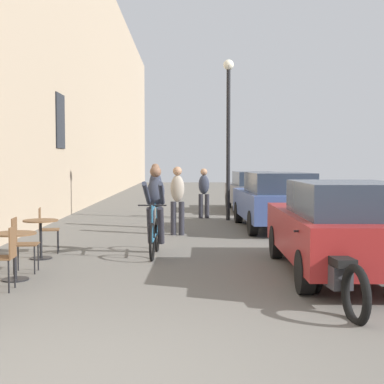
% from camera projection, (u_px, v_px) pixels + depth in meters
% --- Properties ---
extents(ground_plane, '(88.00, 88.00, 0.00)m').
position_uv_depth(ground_plane, '(95.00, 383.00, 4.36)').
color(ground_plane, '#5B5954').
extents(building_facade_left, '(0.54, 68.00, 10.98)m').
position_uv_depth(building_facade_left, '(60.00, 51.00, 17.99)').
color(building_facade_left, tan).
rests_on(building_facade_left, ground_plane).
extents(cafe_table_mid, '(0.64, 0.64, 0.72)m').
position_uv_depth(cafe_table_mid, '(15.00, 246.00, 8.14)').
color(cafe_table_mid, black).
rests_on(cafe_table_mid, ground_plane).
extents(cafe_chair_mid_toward_street, '(0.41, 0.41, 0.89)m').
position_uv_depth(cafe_chair_mid_toward_street, '(21.00, 241.00, 8.69)').
color(cafe_chair_mid_toward_street, black).
rests_on(cafe_chair_mid_toward_street, ground_plane).
extents(cafe_chair_mid_toward_wall, '(0.40, 0.40, 0.89)m').
position_uv_depth(cafe_chair_mid_toward_wall, '(5.00, 254.00, 7.48)').
color(cafe_chair_mid_toward_wall, black).
rests_on(cafe_chair_mid_toward_wall, ground_plane).
extents(cafe_table_far, '(0.64, 0.64, 0.72)m').
position_uv_depth(cafe_table_far, '(41.00, 231.00, 9.96)').
color(cafe_table_far, black).
rests_on(cafe_table_far, ground_plane).
extents(cafe_chair_far_toward_street, '(0.44, 0.44, 0.89)m').
position_uv_depth(cafe_chair_far_toward_street, '(45.00, 227.00, 10.58)').
color(cafe_chair_far_toward_street, black).
rests_on(cafe_chair_far_toward_street, ground_plane).
extents(cyclist_on_bicycle, '(0.52, 1.76, 1.74)m').
position_uv_depth(cyclist_on_bicycle, '(155.00, 213.00, 10.41)').
color(cyclist_on_bicycle, black).
rests_on(cyclist_on_bicycle, ground_plane).
extents(pedestrian_near, '(0.37, 0.28, 1.68)m').
position_uv_depth(pedestrian_near, '(177.00, 197.00, 13.18)').
color(pedestrian_near, '#26262D').
rests_on(pedestrian_near, ground_plane).
extents(pedestrian_mid, '(0.35, 0.26, 1.75)m').
position_uv_depth(pedestrian_mid, '(156.00, 192.00, 14.66)').
color(pedestrian_mid, '#26262D').
rests_on(pedestrian_mid, ground_plane).
extents(pedestrian_far, '(0.36, 0.27, 1.59)m').
position_uv_depth(pedestrian_far, '(204.00, 190.00, 17.20)').
color(pedestrian_far, '#26262D').
rests_on(pedestrian_far, ground_plane).
extents(street_lamp, '(0.32, 0.32, 4.90)m').
position_uv_depth(street_lamp, '(228.00, 119.00, 16.46)').
color(street_lamp, black).
rests_on(street_lamp, ground_plane).
extents(parked_car_nearest, '(1.87, 4.23, 1.49)m').
position_uv_depth(parked_car_nearest, '(340.00, 227.00, 8.49)').
color(parked_car_nearest, maroon).
rests_on(parked_car_nearest, ground_plane).
extents(parked_car_second, '(1.89, 4.31, 1.52)m').
position_uv_depth(parked_car_second, '(276.00, 200.00, 14.37)').
color(parked_car_second, '#384C84').
rests_on(parked_car_second, ground_plane).
extents(parked_car_third, '(1.81, 4.12, 1.45)m').
position_uv_depth(parked_car_third, '(253.00, 190.00, 19.83)').
color(parked_car_third, '#595960').
rests_on(parked_car_third, ground_plane).
extents(parked_motorcycle, '(0.62, 2.14, 0.92)m').
position_uv_depth(parked_motorcycle, '(333.00, 273.00, 6.71)').
color(parked_motorcycle, black).
rests_on(parked_motorcycle, ground_plane).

